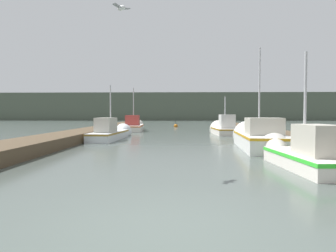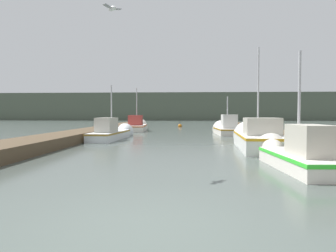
{
  "view_description": "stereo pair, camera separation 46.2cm",
  "coord_description": "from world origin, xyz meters",
  "px_view_note": "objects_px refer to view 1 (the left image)",
  "views": [
    {
      "loc": [
        0.1,
        -4.17,
        1.61
      ],
      "look_at": [
        -0.44,
        13.01,
        0.89
      ],
      "focal_mm": 32.0,
      "sensor_mm": 36.0,
      "label": 1
    },
    {
      "loc": [
        0.56,
        -4.15,
        1.61
      ],
      "look_at": [
        -0.44,
        13.01,
        0.89
      ],
      "focal_mm": 32.0,
      "sensor_mm": 36.0,
      "label": 2
    }
  ],
  "objects_px": {
    "fishing_boat_0": "(300,154)",
    "mooring_piling_1": "(130,123)",
    "mooring_piling_0": "(333,147)",
    "seagull_lead": "(121,8)",
    "fishing_boat_4": "(134,126)",
    "fishing_boat_3": "(224,129)",
    "fishing_boat_2": "(112,132)",
    "mooring_piling_2": "(245,129)",
    "channel_buoy": "(176,126)",
    "fishing_boat_1": "(258,137)"
  },
  "relations": [
    {
      "from": "fishing_boat_2",
      "to": "mooring_piling_0",
      "type": "xyz_separation_m",
      "value": [
        9.24,
        -9.03,
        0.12
      ]
    },
    {
      "from": "fishing_boat_1",
      "to": "seagull_lead",
      "type": "xyz_separation_m",
      "value": [
        -5.31,
        -6.43,
        3.92
      ]
    },
    {
      "from": "fishing_boat_0",
      "to": "fishing_boat_3",
      "type": "bearing_deg",
      "value": 87.43
    },
    {
      "from": "channel_buoy",
      "to": "mooring_piling_2",
      "type": "bearing_deg",
      "value": -68.24
    },
    {
      "from": "mooring_piling_2",
      "to": "fishing_boat_3",
      "type": "bearing_deg",
      "value": 138.01
    },
    {
      "from": "fishing_boat_3",
      "to": "seagull_lead",
      "type": "relative_size",
      "value": 9.24
    },
    {
      "from": "fishing_boat_2",
      "to": "fishing_boat_1",
      "type": "bearing_deg",
      "value": -26.21
    },
    {
      "from": "fishing_boat_2",
      "to": "channel_buoy",
      "type": "distance_m",
      "value": 17.17
    },
    {
      "from": "fishing_boat_0",
      "to": "mooring_piling_1",
      "type": "relative_size",
      "value": 3.95
    },
    {
      "from": "fishing_boat_2",
      "to": "seagull_lead",
      "type": "xyz_separation_m",
      "value": [
        2.69,
        -10.95,
        3.99
      ]
    },
    {
      "from": "fishing_boat_0",
      "to": "fishing_boat_1",
      "type": "relative_size",
      "value": 0.72
    },
    {
      "from": "fishing_boat_3",
      "to": "channel_buoy",
      "type": "relative_size",
      "value": 4.88
    },
    {
      "from": "fishing_boat_4",
      "to": "channel_buoy",
      "type": "distance_m",
      "value": 8.2
    },
    {
      "from": "fishing_boat_2",
      "to": "mooring_piling_0",
      "type": "distance_m",
      "value": 12.92
    },
    {
      "from": "channel_buoy",
      "to": "fishing_boat_2",
      "type": "bearing_deg",
      "value": -103.37
    },
    {
      "from": "fishing_boat_2",
      "to": "fishing_boat_4",
      "type": "relative_size",
      "value": 0.95
    },
    {
      "from": "fishing_boat_0",
      "to": "fishing_boat_4",
      "type": "xyz_separation_m",
      "value": [
        -7.93,
        19.17,
        0.03
      ]
    },
    {
      "from": "mooring_piling_2",
      "to": "seagull_lead",
      "type": "xyz_separation_m",
      "value": [
        -6.53,
        -14.49,
        3.91
      ]
    },
    {
      "from": "fishing_boat_4",
      "to": "seagull_lead",
      "type": "height_order",
      "value": "seagull_lead"
    },
    {
      "from": "fishing_boat_4",
      "to": "fishing_boat_3",
      "type": "bearing_deg",
      "value": -34.74
    },
    {
      "from": "fishing_boat_2",
      "to": "fishing_boat_0",
      "type": "bearing_deg",
      "value": -47.26
    },
    {
      "from": "fishing_boat_0",
      "to": "fishing_boat_2",
      "type": "relative_size",
      "value": 0.73
    },
    {
      "from": "fishing_boat_1",
      "to": "seagull_lead",
      "type": "height_order",
      "value": "fishing_boat_1"
    },
    {
      "from": "channel_buoy",
      "to": "seagull_lead",
      "type": "bearing_deg",
      "value": -92.66
    },
    {
      "from": "fishing_boat_0",
      "to": "channel_buoy",
      "type": "relative_size",
      "value": 4.77
    },
    {
      "from": "mooring_piling_1",
      "to": "seagull_lead",
      "type": "height_order",
      "value": "seagull_lead"
    },
    {
      "from": "fishing_boat_4",
      "to": "fishing_boat_1",
      "type": "bearing_deg",
      "value": -63.94
    },
    {
      "from": "fishing_boat_1",
      "to": "fishing_boat_2",
      "type": "xyz_separation_m",
      "value": [
        -8.0,
        4.52,
        -0.07
      ]
    },
    {
      "from": "fishing_boat_0",
      "to": "seagull_lead",
      "type": "xyz_separation_m",
      "value": [
        -5.26,
        -1.31,
        4.01
      ]
    },
    {
      "from": "fishing_boat_1",
      "to": "fishing_boat_3",
      "type": "xyz_separation_m",
      "value": [
        -0.17,
        9.31,
        -0.08
      ]
    },
    {
      "from": "fishing_boat_3",
      "to": "mooring_piling_2",
      "type": "relative_size",
      "value": 4.9
    },
    {
      "from": "fishing_boat_3",
      "to": "fishing_boat_4",
      "type": "relative_size",
      "value": 0.71
    },
    {
      "from": "mooring_piling_1",
      "to": "channel_buoy",
      "type": "bearing_deg",
      "value": 35.5
    },
    {
      "from": "fishing_boat_2",
      "to": "mooring_piling_2",
      "type": "distance_m",
      "value": 9.88
    },
    {
      "from": "fishing_boat_0",
      "to": "fishing_boat_3",
      "type": "xyz_separation_m",
      "value": [
        -0.12,
        14.44,
        0.01
      ]
    },
    {
      "from": "seagull_lead",
      "to": "channel_buoy",
      "type": "bearing_deg",
      "value": -143.96
    },
    {
      "from": "channel_buoy",
      "to": "fishing_boat_4",
      "type": "bearing_deg",
      "value": -118.82
    },
    {
      "from": "channel_buoy",
      "to": "seagull_lead",
      "type": "relative_size",
      "value": 1.89
    },
    {
      "from": "fishing_boat_3",
      "to": "mooring_piling_0",
      "type": "bearing_deg",
      "value": -87.33
    },
    {
      "from": "fishing_boat_3",
      "to": "mooring_piling_2",
      "type": "height_order",
      "value": "fishing_boat_3"
    },
    {
      "from": "fishing_boat_3",
      "to": "fishing_boat_4",
      "type": "bearing_deg",
      "value": 145.66
    },
    {
      "from": "mooring_piling_0",
      "to": "channel_buoy",
      "type": "height_order",
      "value": "mooring_piling_0"
    },
    {
      "from": "fishing_boat_3",
      "to": "mooring_piling_1",
      "type": "bearing_deg",
      "value": 133.11
    },
    {
      "from": "mooring_piling_0",
      "to": "seagull_lead",
      "type": "distance_m",
      "value": 7.85
    },
    {
      "from": "mooring_piling_1",
      "to": "channel_buoy",
      "type": "xyz_separation_m",
      "value": [
        4.91,
        3.51,
        -0.45
      ]
    },
    {
      "from": "mooring_piling_2",
      "to": "channel_buoy",
      "type": "height_order",
      "value": "mooring_piling_2"
    },
    {
      "from": "fishing_boat_1",
      "to": "mooring_piling_2",
      "type": "xyz_separation_m",
      "value": [
        1.22,
        8.06,
        0.01
      ]
    },
    {
      "from": "fishing_boat_0",
      "to": "mooring_piling_1",
      "type": "xyz_separation_m",
      "value": [
        -8.89,
        22.84,
        0.2
      ]
    },
    {
      "from": "fishing_boat_1",
      "to": "mooring_piling_0",
      "type": "xyz_separation_m",
      "value": [
        1.24,
        -4.51,
        0.05
      ]
    },
    {
      "from": "fishing_boat_1",
      "to": "channel_buoy",
      "type": "relative_size",
      "value": 6.6
    }
  ]
}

